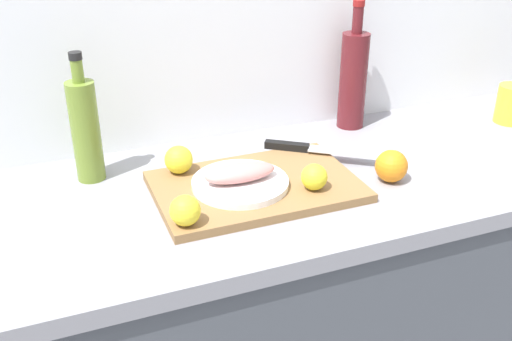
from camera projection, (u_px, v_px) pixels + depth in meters
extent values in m
cube|color=white|center=(226.00, 1.00, 1.47)|extent=(3.20, 0.05, 2.50)
cube|color=#4C5159|center=(273.00, 339.00, 1.56)|extent=(2.00, 0.58, 0.86)
cube|color=gray|center=(275.00, 190.00, 1.36)|extent=(2.00, 0.60, 0.04)
cube|color=olive|center=(256.00, 187.00, 1.32)|extent=(0.45, 0.29, 0.02)
cylinder|color=white|center=(240.00, 183.00, 1.29)|extent=(0.21, 0.21, 0.01)
ellipsoid|color=tan|center=(240.00, 173.00, 1.28)|extent=(0.16, 0.07, 0.04)
cube|color=silver|center=(345.00, 152.00, 1.43)|extent=(0.17, 0.13, 0.00)
cube|color=black|center=(287.00, 146.00, 1.47)|extent=(0.10, 0.08, 0.02)
sphere|color=yellow|center=(314.00, 177.00, 1.27)|extent=(0.06, 0.06, 0.06)
sphere|color=yellow|center=(185.00, 211.00, 1.14)|extent=(0.06, 0.06, 0.06)
sphere|color=yellow|center=(179.00, 160.00, 1.34)|extent=(0.06, 0.06, 0.06)
cylinder|color=olive|center=(86.00, 132.00, 1.32)|extent=(0.06, 0.06, 0.23)
cylinder|color=olive|center=(77.00, 71.00, 1.26)|extent=(0.03, 0.03, 0.05)
cylinder|color=black|center=(75.00, 56.00, 1.24)|extent=(0.03, 0.03, 0.02)
cylinder|color=#59191E|center=(353.00, 81.00, 1.60)|extent=(0.07, 0.07, 0.26)
cylinder|color=#59191E|center=(358.00, 20.00, 1.53)|extent=(0.03, 0.03, 0.07)
cylinder|color=maroon|center=(359.00, 3.00, 1.51)|extent=(0.03, 0.03, 0.02)
cylinder|color=yellow|center=(512.00, 104.00, 1.66)|extent=(0.08, 0.08, 0.11)
sphere|color=orange|center=(391.00, 166.00, 1.35)|extent=(0.07, 0.07, 0.07)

